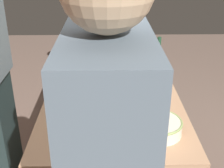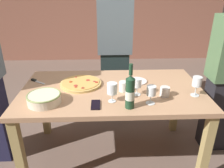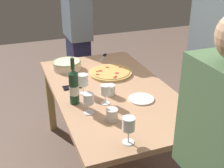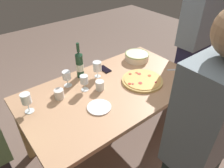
# 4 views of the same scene
# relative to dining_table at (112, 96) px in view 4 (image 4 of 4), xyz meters

# --- Properties ---
(ground_plane) EXTENTS (8.00, 8.00, 0.00)m
(ground_plane) POSITION_rel_dining_table_xyz_m (0.00, 0.00, -0.66)
(ground_plane) COLOR #705A4E
(dining_table) EXTENTS (1.60, 0.90, 0.75)m
(dining_table) POSITION_rel_dining_table_xyz_m (0.00, 0.00, 0.00)
(dining_table) COLOR tan
(dining_table) RESTS_ON ground
(pizza) EXTENTS (0.38, 0.38, 0.03)m
(pizza) POSITION_rel_dining_table_xyz_m (-0.28, 0.09, 0.11)
(pizza) COLOR tan
(pizza) RESTS_ON dining_table
(serving_bowl) EXTENTS (0.26, 0.26, 0.08)m
(serving_bowl) POSITION_rel_dining_table_xyz_m (-0.54, -0.24, 0.14)
(serving_bowl) COLOR beige
(serving_bowl) RESTS_ON dining_table
(wine_bottle) EXTENTS (0.07, 0.07, 0.35)m
(wine_bottle) POSITION_rel_dining_table_xyz_m (0.12, -0.33, 0.23)
(wine_bottle) COLOR #1C3F28
(wine_bottle) RESTS_ON dining_table
(wine_glass_near_pizza) EXTENTS (0.07, 0.07, 0.15)m
(wine_glass_near_pizza) POSITION_rel_dining_table_xyz_m (0.20, -0.13, 0.20)
(wine_glass_near_pizza) COLOR white
(wine_glass_near_pizza) RESTS_ON dining_table
(wine_glass_by_bottle) EXTENTS (0.08, 0.08, 0.16)m
(wine_glass_by_bottle) POSITION_rel_dining_table_xyz_m (-0.01, -0.23, 0.20)
(wine_glass_by_bottle) COLOR white
(wine_glass_by_bottle) RESTS_ON dining_table
(wine_glass_far_left) EXTENTS (0.07, 0.07, 0.15)m
(wine_glass_far_left) POSITION_rel_dining_table_xyz_m (0.29, -0.28, 0.20)
(wine_glass_far_left) COLOR white
(wine_glass_far_left) RESTS_ON dining_table
(wine_glass_far_right) EXTENTS (0.07, 0.07, 0.17)m
(wine_glass_far_right) POSITION_rel_dining_table_xyz_m (0.69, -0.16, 0.21)
(wine_glass_far_right) COLOR white
(wine_glass_far_right) RESTS_ON dining_table
(cup_amber) EXTENTS (0.08, 0.08, 0.09)m
(cup_amber) POSITION_rel_dining_table_xyz_m (0.10, -0.05, 0.14)
(cup_amber) COLOR silver
(cup_amber) RESTS_ON dining_table
(cup_ceramic) EXTENTS (0.08, 0.08, 0.08)m
(cup_ceramic) POSITION_rel_dining_table_xyz_m (0.43, -0.16, 0.13)
(cup_ceramic) COLOR silver
(cup_ceramic) RESTS_ON dining_table
(side_plate) EXTENTS (0.19, 0.19, 0.01)m
(side_plate) POSITION_rel_dining_table_xyz_m (0.24, 0.14, 0.10)
(side_plate) COLOR white
(side_plate) RESTS_ON dining_table
(cell_phone) EXTENTS (0.07, 0.14, 0.01)m
(cell_phone) POSITION_rel_dining_table_xyz_m (-0.14, -0.29, 0.10)
(cell_phone) COLOR black
(cell_phone) RESTS_ON dining_table
(pizza_knife) EXTENTS (0.16, 0.12, 0.02)m
(pizza_knife) POSITION_rel_dining_table_xyz_m (-0.72, 0.18, 0.10)
(pizza_knife) COLOR silver
(pizza_knife) RESTS_ON dining_table
(person_host) EXTENTS (0.44, 0.24, 1.72)m
(person_host) POSITION_rel_dining_table_xyz_m (-1.19, 0.03, 0.22)
(person_host) COLOR #20203E
(person_host) RESTS_ON ground
(person_guest_left) EXTENTS (0.41, 0.24, 1.67)m
(person_guest_left) POSITION_rel_dining_table_xyz_m (0.07, 0.88, 0.19)
(person_guest_left) COLOR #1E2C2C
(person_guest_left) RESTS_ON ground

